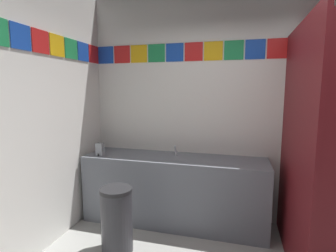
{
  "coord_description": "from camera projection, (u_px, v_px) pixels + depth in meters",
  "views": [
    {
      "loc": [
        -0.15,
        -1.61,
        1.66
      ],
      "look_at": [
        -0.9,
        1.1,
        1.27
      ],
      "focal_mm": 27.88,
      "sensor_mm": 36.0,
      "label": 1
    }
  ],
  "objects": [
    {
      "name": "trash_bin",
      "position": [
        117.0,
        220.0,
        2.67
      ],
      "size": [
        0.33,
        0.33,
        0.67
      ],
      "color": "#333338",
      "rests_on": "ground_plane"
    },
    {
      "name": "stall_divider",
      "position": [
        324.0,
        155.0,
        2.13
      ],
      "size": [
        0.92,
        1.43,
        2.25
      ],
      "color": "maroon",
      "rests_on": "ground_plane"
    },
    {
      "name": "vanity_counter",
      "position": [
        174.0,
        189.0,
        3.25
      ],
      "size": [
        2.23,
        0.58,
        0.84
      ],
      "color": "slate",
      "rests_on": "ground_plane"
    },
    {
      "name": "wall_back",
      "position": [
        252.0,
        107.0,
        3.19
      ],
      "size": [
        4.13,
        0.09,
        2.89
      ],
      "color": "white",
      "rests_on": "ground_plane"
    },
    {
      "name": "faucet_center",
      "position": [
        176.0,
        151.0,
        3.27
      ],
      "size": [
        0.04,
        0.1,
        0.14
      ],
      "color": "silver",
      "rests_on": "vanity_counter"
    },
    {
      "name": "soap_dispenser",
      "position": [
        100.0,
        150.0,
        3.26
      ],
      "size": [
        0.09,
        0.09,
        0.16
      ],
      "color": "gray",
      "rests_on": "vanity_counter"
    }
  ]
}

